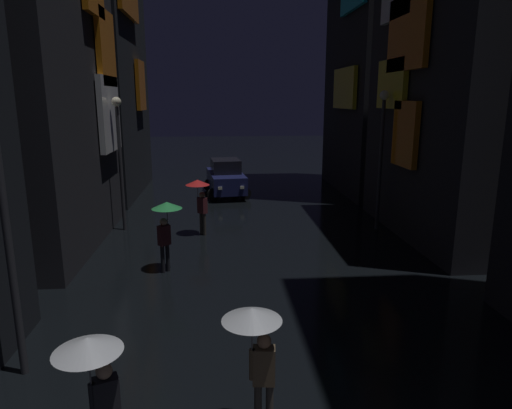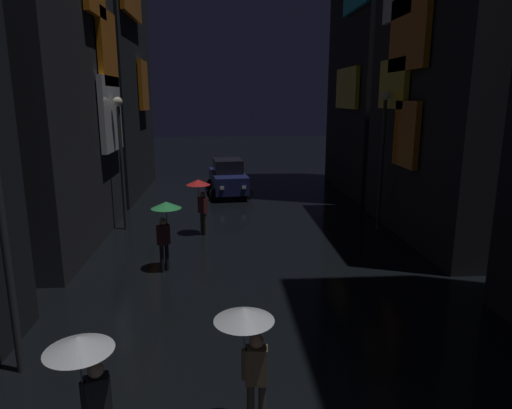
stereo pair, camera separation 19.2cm
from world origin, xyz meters
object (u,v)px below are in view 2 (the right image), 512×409
object	(u,v)px
pedestrian_foreground_right_clear	(248,335)
pedestrian_foreground_left_green	(165,217)
pedestrian_near_crossing_red	(200,192)
streetlamp_right_far	(383,144)
car_distant	(228,178)
pedestrian_midstreet_centre_clear	(85,366)
streetlamp_left_far	(121,148)

from	to	relation	value
pedestrian_foreground_right_clear	pedestrian_foreground_left_green	bearing A→B (deg)	106.32
pedestrian_near_crossing_red	streetlamp_right_far	xyz separation A→B (m)	(6.99, 0.14, 1.71)
pedestrian_near_crossing_red	car_distant	xyz separation A→B (m)	(1.13, 7.30, -0.74)
pedestrian_midstreet_centre_clear	streetlamp_right_far	xyz separation A→B (m)	(7.92, 11.58, 1.71)
pedestrian_near_crossing_red	pedestrian_midstreet_centre_clear	world-z (taller)	same
pedestrian_foreground_right_clear	streetlamp_left_far	size ratio (longest dim) A/B	0.41
car_distant	pedestrian_foreground_right_clear	bearing A→B (deg)	-89.64
pedestrian_foreground_left_green	car_distant	size ratio (longest dim) A/B	0.49
car_distant	streetlamp_left_far	xyz separation A→B (m)	(-4.14, -6.42, 2.32)
pedestrian_near_crossing_red	streetlamp_left_far	size ratio (longest dim) A/B	0.41
pedestrian_near_crossing_red	car_distant	size ratio (longest dim) A/B	0.49
pedestrian_midstreet_centre_clear	streetlamp_left_far	size ratio (longest dim) A/B	0.41
pedestrian_midstreet_centre_clear	car_distant	size ratio (longest dim) A/B	0.49
pedestrian_near_crossing_red	pedestrian_midstreet_centre_clear	size ratio (longest dim) A/B	1.00
streetlamp_right_far	car_distant	bearing A→B (deg)	129.33
pedestrian_foreground_left_green	streetlamp_left_far	distance (m)	5.33
pedestrian_foreground_right_clear	car_distant	world-z (taller)	pedestrian_foreground_right_clear
pedestrian_near_crossing_red	streetlamp_right_far	distance (m)	7.20
pedestrian_foreground_right_clear	streetlamp_right_far	world-z (taller)	streetlamp_right_far
pedestrian_foreground_right_clear	streetlamp_left_far	world-z (taller)	streetlamp_left_far
pedestrian_midstreet_centre_clear	pedestrian_near_crossing_red	bearing A→B (deg)	85.33
pedestrian_near_crossing_red	streetlamp_right_far	world-z (taller)	streetlamp_right_far
pedestrian_midstreet_centre_clear	streetlamp_left_far	xyz separation A→B (m)	(-2.08, 12.32, 1.58)
pedestrian_foreground_left_green	car_distant	xyz separation A→B (m)	(1.96, 11.02, -0.74)
pedestrian_foreground_right_clear	streetlamp_left_far	distance (m)	12.53
pedestrian_near_crossing_red	pedestrian_foreground_right_clear	size ratio (longest dim) A/B	1.00
pedestrian_near_crossing_red	pedestrian_foreground_left_green	distance (m)	3.81
pedestrian_near_crossing_red	streetlamp_right_far	size ratio (longest dim) A/B	0.39
pedestrian_foreground_right_clear	pedestrian_midstreet_centre_clear	bearing A→B (deg)	-163.64
pedestrian_foreground_left_green	streetlamp_right_far	bearing A→B (deg)	26.28
pedestrian_foreground_left_green	pedestrian_midstreet_centre_clear	xyz separation A→B (m)	(-0.10, -7.72, 0.00)
pedestrian_foreground_left_green	pedestrian_midstreet_centre_clear	bearing A→B (deg)	-90.76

